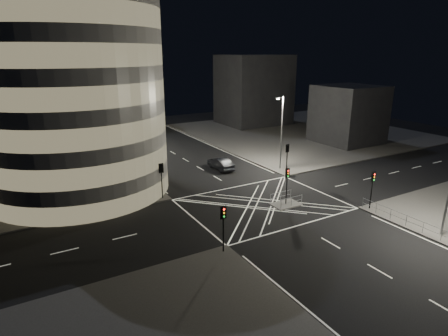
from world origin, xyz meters
TOP-DOWN VIEW (x-y plane):
  - ground at (0.00, 0.00)m, footprint 120.00×120.00m
  - sidewalk_far_right at (29.00, 27.00)m, footprint 42.00×42.00m
  - central_island at (2.00, -1.50)m, footprint 3.00×2.00m
  - office_tower_curved at (-20.74, 18.74)m, footprint 30.00×29.00m
  - office_block_rear at (-22.00, 42.00)m, footprint 24.00×16.00m
  - building_right_far at (26.00, 40.00)m, footprint 14.00×12.00m
  - building_right_near at (30.00, 16.00)m, footprint 10.00×10.00m
  - building_far_end at (-4.00, 58.00)m, footprint 18.00×8.00m
  - tree_a at (-10.50, 9.00)m, footprint 4.32×4.32m
  - tree_b at (-10.50, 15.00)m, footprint 4.95×4.95m
  - tree_c at (-10.50, 21.00)m, footprint 4.51×4.51m
  - tree_d at (-10.50, 27.00)m, footprint 4.93×4.93m
  - tree_e at (-10.50, 33.00)m, footprint 3.99×3.99m
  - traffic_signal_fl at (-8.80, 6.80)m, footprint 0.55×0.22m
  - traffic_signal_nl at (-8.80, -6.80)m, footprint 0.55×0.22m
  - traffic_signal_fr at (8.80, 6.80)m, footprint 0.55×0.22m
  - traffic_signal_nr at (8.80, -6.80)m, footprint 0.55×0.22m
  - traffic_signal_island at (2.00, -1.50)m, footprint 0.55×0.22m
  - street_lamp_left_near at (-9.44, 12.00)m, footprint 1.25×0.25m
  - street_lamp_left_far at (-9.44, 30.00)m, footprint 1.25×0.25m
  - street_lamp_right_far at (9.44, 9.00)m, footprint 1.25×0.25m
  - railing_near_right at (8.30, -12.15)m, footprint 0.06×11.70m
  - railing_island_south at (2.00, -2.40)m, footprint 2.80×0.06m
  - railing_island_north at (2.00, -0.60)m, footprint 2.80×0.06m
  - sedan at (2.26, 13.16)m, footprint 1.78×5.04m

SIDE VIEW (x-z plane):
  - ground at x=0.00m, z-range 0.00..0.00m
  - sidewalk_far_right at x=29.00m, z-range 0.00..0.15m
  - central_island at x=2.00m, z-range 0.00..0.15m
  - railing_near_right at x=8.30m, z-range 0.15..1.25m
  - railing_island_south at x=2.00m, z-range 0.15..1.25m
  - railing_island_north at x=2.00m, z-range 0.15..1.25m
  - sedan at x=2.26m, z-range 0.00..1.66m
  - traffic_signal_fl at x=-8.80m, z-range 0.91..4.91m
  - traffic_signal_nl at x=-8.80m, z-range 0.91..4.91m
  - traffic_signal_fr at x=8.80m, z-range 0.91..4.91m
  - traffic_signal_nr at x=8.80m, z-range 0.91..4.91m
  - traffic_signal_island at x=2.00m, z-range 0.91..4.91m
  - tree_e at x=-10.50m, z-range 1.12..7.68m
  - tree_c at x=-10.50m, z-range 1.06..8.07m
  - tree_b at x=-10.50m, z-range 0.94..8.22m
  - tree_a at x=-10.50m, z-range 1.29..8.58m
  - building_right_near at x=30.00m, z-range 0.15..10.15m
  - tree_d at x=-10.50m, z-range 1.33..9.39m
  - street_lamp_left_near at x=-9.44m, z-range 0.54..10.54m
  - street_lamp_left_far at x=-9.44m, z-range 0.54..10.54m
  - street_lamp_right_far at x=9.44m, z-range 0.54..10.54m
  - building_right_far at x=26.00m, z-range 0.15..15.15m
  - building_far_end at x=-4.00m, z-range 0.00..18.00m
  - office_block_rear at x=-22.00m, z-range 0.15..22.15m
  - office_tower_curved at x=-20.74m, z-range -0.95..26.25m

